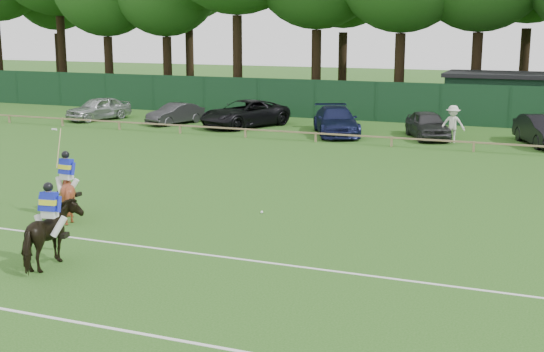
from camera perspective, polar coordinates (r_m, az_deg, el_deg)
The scene contains 18 objects.
ground at distance 20.56m, azimuth -4.40°, elevation -5.33°, with size 160.00×160.00×0.00m, color #1E4C14.
horse_dark at distance 19.23m, azimuth -16.93°, elevation -4.50°, with size 0.88×1.94×1.64m, color black.
horse_chestnut at distance 23.81m, azimuth -15.73°, elevation -1.35°, with size 1.30×1.46×1.60m, color maroon.
sedan_silver at distance 47.76m, azimuth -13.44°, elevation 5.18°, with size 1.73×4.29×1.46m, color #AAAEAF.
sedan_grey at distance 44.99m, azimuth -7.59°, elevation 4.87°, with size 1.33×3.82×1.26m, color #2C2C2F.
suv_black at distance 43.33m, azimuth -2.18°, elevation 4.91°, with size 2.62×5.68×1.58m, color black.
sedan_navy at distance 40.37m, azimuth 5.05°, elevation 4.32°, with size 2.15×5.28×1.53m, color #13183D.
hatch_grey at distance 39.83m, azimuth 12.11°, elevation 3.95°, with size 1.73×4.30×1.46m, color #302F32.
estate_black at distance 39.16m, azimuth 20.47°, elevation 3.36°, with size 1.61×4.60×1.52m, color black.
spectator_left at distance 38.67m, azimuth 13.99°, elevation 3.97°, with size 1.25×0.72×1.93m, color silver.
rider_dark at distance 19.03m, azimuth -17.08°, elevation -2.38°, with size 0.93×0.42×1.41m.
rider_chestnut at distance 23.65m, azimuth -15.85°, elevation 0.37°, with size 0.94×0.61×2.05m.
polo_ball at distance 23.68m, azimuth -0.81°, elevation -2.85°, with size 0.09×0.09×0.09m, color silver.
pitch_lines at distance 17.65m, azimuth -9.43°, elevation -8.39°, with size 60.00×5.10×0.01m.
pitch_rail at distance 37.09m, azimuth 7.86°, elevation 3.08°, with size 62.10×0.10×0.50m.
perimeter_fence at distance 45.71m, azimuth 10.62°, elevation 5.66°, with size 92.08×0.08×2.50m.
utility_shed at distance 47.91m, azimuth 18.44°, elevation 5.88°, with size 8.40×4.40×3.04m.
tree_row at distance 53.39m, azimuth 14.37°, elevation 5.02°, with size 96.00×12.00×21.00m, color #26561C, non-canonical shape.
Camera 1 is at (8.68, -17.62, 6.09)m, focal length 48.00 mm.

